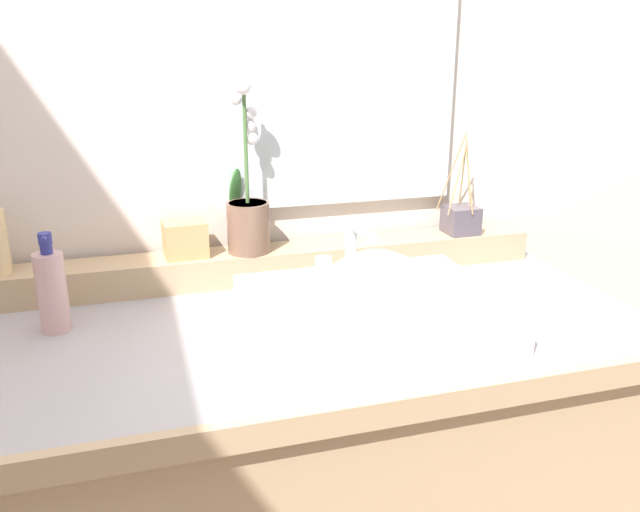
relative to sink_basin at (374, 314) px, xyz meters
The scene contains 8 objects.
wall_back 0.72m from the sink_basin, 104.34° to the left, with size 3.33×0.20×2.79m, color beige.
back_ledge 0.37m from the sink_basin, 110.84° to the left, with size 1.28×0.10×0.07m, color tan.
sink_basin is the anchor object (origin of this frame).
potted_plant 0.40m from the sink_basin, 114.75° to the left, with size 0.09×0.11×0.37m.
reed_diffuser 0.49m from the sink_basin, 44.23° to the left, with size 0.09×0.08×0.24m.
trinket_box 0.46m from the sink_basin, 130.00° to the left, with size 0.09×0.07×0.08m, color tan.
lotion_bottle 0.58m from the sink_basin, 161.20° to the left, with size 0.05×0.06×0.19m.
mirror 0.59m from the sink_basin, 79.59° to the left, with size 0.53×0.02×0.61m, color silver.
Camera 1 is at (-0.27, -1.10, 1.38)m, focal length 36.83 mm.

